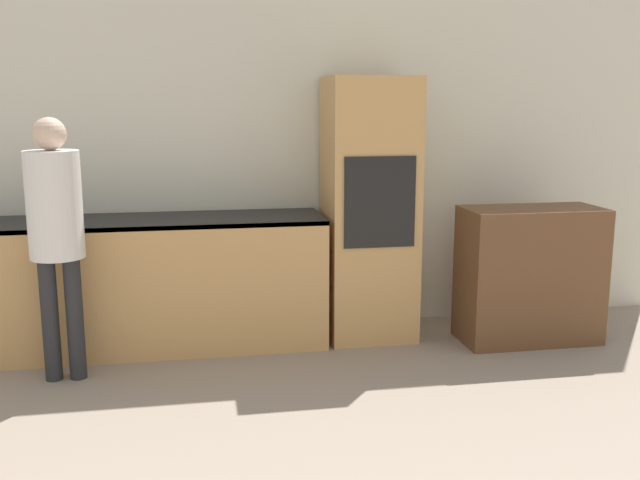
# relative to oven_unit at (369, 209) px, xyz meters

# --- Properties ---
(wall_back) EXTENTS (6.17, 0.05, 2.60)m
(wall_back) POSITION_rel_oven_unit_xyz_m (-0.68, 0.34, 0.40)
(wall_back) COLOR beige
(wall_back) RESTS_ON ground_plane
(kitchen_counter) EXTENTS (2.58, 0.60, 0.88)m
(kitchen_counter) POSITION_rel_oven_unit_xyz_m (-1.63, -0.01, -0.45)
(kitchen_counter) COLOR tan
(kitchen_counter) RESTS_ON ground_plane
(oven_unit) EXTENTS (0.60, 0.59, 1.80)m
(oven_unit) POSITION_rel_oven_unit_xyz_m (0.00, 0.00, 0.00)
(oven_unit) COLOR tan
(oven_unit) RESTS_ON ground_plane
(sideboard) EXTENTS (0.94, 0.45, 0.93)m
(sideboard) POSITION_rel_oven_unit_xyz_m (1.07, -0.32, -0.44)
(sideboard) COLOR brown
(sideboard) RESTS_ON ground_plane
(person_standing) EXTENTS (0.31, 0.31, 1.55)m
(person_standing) POSITION_rel_oven_unit_xyz_m (-1.99, -0.50, 0.06)
(person_standing) COLOR #262628
(person_standing) RESTS_ON ground_plane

